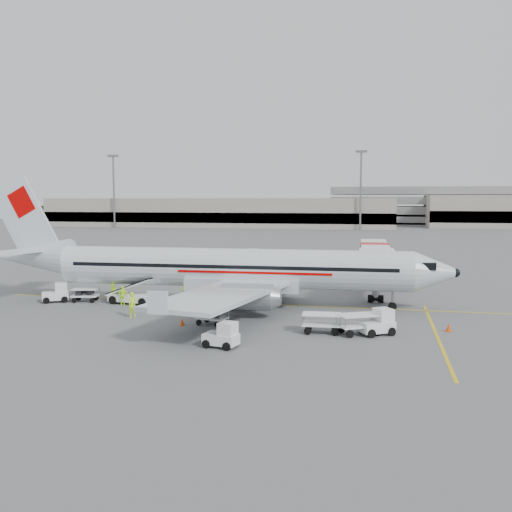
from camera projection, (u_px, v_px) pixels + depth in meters
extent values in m
plane|color=#56595B|center=(251.00, 304.00, 47.23)|extent=(360.00, 360.00, 0.00)
cube|color=yellow|center=(251.00, 304.00, 47.23)|extent=(44.00, 0.20, 0.01)
cube|color=yellow|center=(436.00, 334.00, 36.50)|extent=(0.20, 20.00, 0.01)
cone|color=#E3410D|center=(449.00, 327.00, 37.28)|extent=(0.38, 0.38, 0.62)
cone|color=#E3410D|center=(248.00, 275.00, 63.05)|extent=(0.39, 0.39, 0.64)
cone|color=#E3410D|center=(182.00, 322.00, 39.14)|extent=(0.33, 0.33, 0.54)
imported|color=#ADE720|center=(133.00, 305.00, 41.74)|extent=(0.79, 0.80, 1.86)
imported|color=#ADE720|center=(113.00, 293.00, 47.68)|extent=(0.98, 1.00, 1.63)
imported|color=#ADE720|center=(185.00, 296.00, 46.20)|extent=(1.19, 1.21, 1.66)
imported|color=#ADE720|center=(123.00, 295.00, 46.62)|extent=(1.00, 0.84, 1.61)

